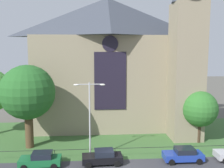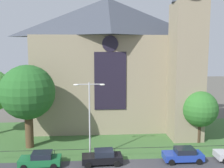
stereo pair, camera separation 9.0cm
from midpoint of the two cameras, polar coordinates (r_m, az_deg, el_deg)
name	(u,v)px [view 1 (the left image)]	position (r m, az deg, el deg)	size (l,w,h in m)	color
ground	(111,136)	(37.12, -0.23, -11.31)	(160.00, 160.00, 0.00)	#56544C
grass_verge	(112,141)	(35.24, 0.00, -12.35)	(120.00, 20.00, 0.01)	#3D6633
church_building	(113,61)	(41.10, 0.12, 5.12)	(23.20, 16.20, 26.00)	gray
iron_railing	(115,150)	(29.76, 0.57, -14.20)	(26.59, 0.07, 1.13)	black
tree_right_near	(200,109)	(35.37, 18.58, -5.18)	(4.63, 4.63, 6.79)	#423021
tree_left_near	(28,93)	(32.96, -18.08, -1.82)	(6.62, 6.62, 10.22)	#4C3823
streetlamp_near	(90,111)	(28.24, -5.01, -5.96)	(3.37, 0.26, 8.53)	#B2B2B7
parked_car_green	(41,160)	(28.83, -15.43, -15.67)	(4.23, 2.08, 1.51)	#196033
parked_car_black	(103,157)	(28.46, -2.17, -15.72)	(4.28, 2.18, 1.51)	black
parked_car_blue	(183,155)	(30.02, 15.27, -14.72)	(4.22, 2.06, 1.51)	#1E3899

